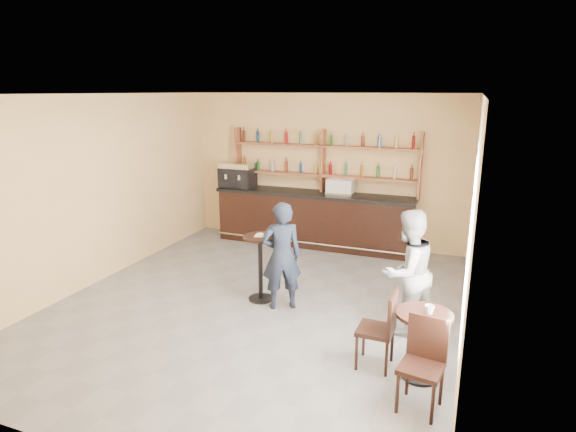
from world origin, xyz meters
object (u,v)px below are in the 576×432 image
(man_main, at_px, (282,256))
(chair_west, at_px, (376,329))
(pedestal_table, at_px, (260,268))
(pastry_case, at_px, (341,187))
(bar_counter, at_px, (314,219))
(cafe_table, at_px, (422,345))
(espresso_machine, at_px, (238,175))
(patron_second, at_px, (407,272))
(chair_south, at_px, (421,367))

(man_main, height_order, chair_west, man_main)
(pedestal_table, bearing_deg, chair_west, -31.08)
(pastry_case, bearing_deg, bar_counter, -179.51)
(cafe_table, distance_m, chair_west, 0.56)
(espresso_machine, xyz_separation_m, man_main, (2.31, -3.12, -0.59))
(espresso_machine, bearing_deg, bar_counter, 0.12)
(bar_counter, bearing_deg, cafe_table, -57.58)
(bar_counter, bearing_deg, chair_west, -62.85)
(chair_west, xyz_separation_m, patron_second, (0.21, 1.03, 0.38))
(pastry_case, bearing_deg, espresso_machine, -179.51)
(bar_counter, distance_m, cafe_table, 5.08)
(patron_second, bearing_deg, chair_west, 27.18)
(pedestal_table, bearing_deg, espresso_machine, 122.37)
(bar_counter, xyz_separation_m, espresso_machine, (-1.79, 0.00, 0.85))
(pastry_case, bearing_deg, chair_south, -65.38)
(cafe_table, bearing_deg, pedestal_table, 153.65)
(chair_south, bearing_deg, man_main, 151.24)
(pedestal_table, bearing_deg, man_main, -18.51)
(bar_counter, relative_size, cafe_table, 5.25)
(pastry_case, xyz_separation_m, cafe_table, (2.14, -4.28, -0.92))
(patron_second, bearing_deg, pedestal_table, -56.67)
(cafe_table, xyz_separation_m, chair_south, (0.05, -0.60, 0.08))
(bar_counter, xyz_separation_m, pedestal_table, (0.10, -2.98, -0.05))
(espresso_machine, height_order, man_main, espresso_machine)
(cafe_table, height_order, chair_south, chair_south)
(man_main, distance_m, cafe_table, 2.53)
(patron_second, bearing_deg, man_main, -53.63)
(pedestal_table, xyz_separation_m, man_main, (0.42, -0.14, 0.30))
(bar_counter, relative_size, chair_south, 4.36)
(man_main, height_order, chair_south, man_main)
(pedestal_table, relative_size, chair_south, 1.09)
(pedestal_table, height_order, cafe_table, pedestal_table)
(bar_counter, xyz_separation_m, chair_west, (2.17, -4.23, -0.09))
(bar_counter, distance_m, chair_west, 4.76)
(man_main, bearing_deg, chair_west, 115.91)
(chair_west, bearing_deg, patron_second, 169.70)
(espresso_machine, bearing_deg, chair_west, -46.77)
(bar_counter, xyz_separation_m, patron_second, (2.38, -3.20, 0.29))
(bar_counter, bearing_deg, man_main, -80.63)
(pastry_case, bearing_deg, patron_second, -60.20)
(espresso_machine, bearing_deg, chair_south, -46.83)
(espresso_machine, xyz_separation_m, chair_west, (3.96, -4.23, -0.94))
(espresso_machine, bearing_deg, cafe_table, -43.39)
(patron_second, bearing_deg, cafe_table, 56.19)
(man_main, xyz_separation_m, chair_west, (1.65, -1.11, -0.35))
(chair_south, distance_m, patron_second, 1.77)
(man_main, relative_size, patron_second, 0.96)
(espresso_machine, relative_size, patron_second, 0.43)
(bar_counter, bearing_deg, espresso_machine, 180.00)
(pedestal_table, relative_size, man_main, 0.64)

